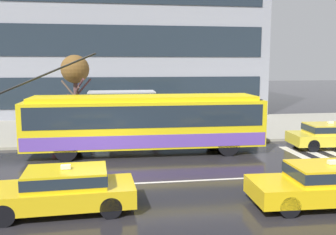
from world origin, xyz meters
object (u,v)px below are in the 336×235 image
(trolleybus, at_px, (145,122))
(taxi_oncoming_far, at_px, (328,182))
(pedestrian_approaching_curb, at_px, (55,111))
(taxi_ahead_of_bus, at_px, (332,134))
(pedestrian_at_shelter, at_px, (156,107))
(bus_shelter, at_px, (122,103))
(street_tree_bare, at_px, (75,71))
(taxi_oncoming_near, at_px, (63,188))

(trolleybus, bearing_deg, taxi_oncoming_far, -57.31)
(trolleybus, relative_size, pedestrian_approaching_curb, 6.54)
(taxi_ahead_of_bus, relative_size, pedestrian_at_shelter, 2.19)
(bus_shelter, xyz_separation_m, street_tree_bare, (-2.56, 0.61, 1.77))
(pedestrian_at_shelter, relative_size, pedestrian_approaching_curb, 1.05)
(trolleybus, height_order, pedestrian_approaching_curb, trolleybus)
(trolleybus, distance_m, pedestrian_approaching_curb, 6.33)
(taxi_oncoming_near, relative_size, street_tree_bare, 0.93)
(taxi_ahead_of_bus, height_order, street_tree_bare, street_tree_bare)
(trolleybus, distance_m, taxi_ahead_of_bus, 9.60)
(taxi_oncoming_far, height_order, bus_shelter, bus_shelter)
(bus_shelter, height_order, pedestrian_approaching_curb, bus_shelter)
(pedestrian_at_shelter, distance_m, pedestrian_approaching_curb, 5.82)
(pedestrian_at_shelter, height_order, street_tree_bare, street_tree_bare)
(pedestrian_at_shelter, bearing_deg, taxi_oncoming_near, -109.82)
(taxi_oncoming_far, xyz_separation_m, street_tree_bare, (-8.47, 11.58, 3.18))
(pedestrian_approaching_curb, xyz_separation_m, street_tree_bare, (1.21, -0.14, 2.22))
(taxi_oncoming_near, bearing_deg, pedestrian_at_shelter, 70.18)
(taxi_oncoming_near, height_order, bus_shelter, bus_shelter)
(trolleybus, xyz_separation_m, taxi_oncoming_near, (-3.05, -6.93, -0.84))
(taxi_oncoming_far, distance_m, pedestrian_at_shelter, 12.58)
(taxi_ahead_of_bus, height_order, pedestrian_at_shelter, pedestrian_at_shelter)
(street_tree_bare, bearing_deg, trolleybus, -47.94)
(taxi_ahead_of_bus, xyz_separation_m, pedestrian_approaching_curb, (-14.36, 4.47, 0.96))
(pedestrian_at_shelter, xyz_separation_m, street_tree_bare, (-4.60, -0.35, 2.16))
(pedestrian_at_shelter, bearing_deg, street_tree_bare, -175.65)
(trolleybus, distance_m, bus_shelter, 3.57)
(taxi_oncoming_far, relative_size, street_tree_bare, 0.99)
(taxi_ahead_of_bus, height_order, bus_shelter, bus_shelter)
(pedestrian_approaching_curb, bearing_deg, taxi_oncoming_far, -50.43)
(bus_shelter, distance_m, pedestrian_at_shelter, 2.29)
(taxi_oncoming_near, height_order, taxi_ahead_of_bus, same)
(trolleybus, xyz_separation_m, pedestrian_at_shelter, (1.01, 4.33, 0.18))
(taxi_oncoming_near, distance_m, pedestrian_approaching_curb, 11.23)
(trolleybus, distance_m, taxi_oncoming_near, 7.62)
(street_tree_bare, bearing_deg, taxi_ahead_of_bus, -18.26)
(taxi_oncoming_far, xyz_separation_m, pedestrian_approaching_curb, (-9.68, 11.72, 0.96))
(street_tree_bare, bearing_deg, bus_shelter, -13.40)
(taxi_oncoming_far, height_order, pedestrian_at_shelter, pedestrian_at_shelter)
(bus_shelter, xyz_separation_m, pedestrian_approaching_curb, (-3.77, 0.75, -0.45))
(bus_shelter, relative_size, pedestrian_approaching_curb, 1.89)
(taxi_oncoming_far, height_order, pedestrian_approaching_curb, pedestrian_approaching_curb)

